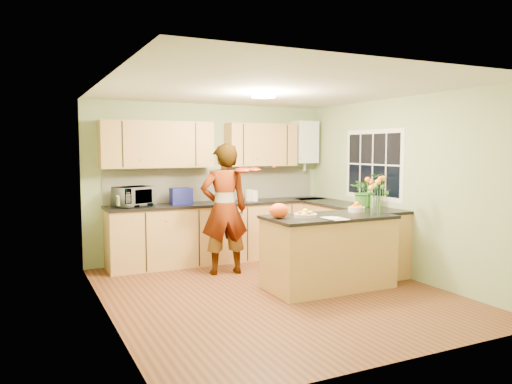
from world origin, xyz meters
name	(u,v)px	position (x,y,z in m)	size (l,w,h in m)	color
floor	(274,293)	(0.00, 0.00, 0.00)	(4.50, 4.50, 0.00)	#502A17
ceiling	(275,89)	(0.00, 0.00, 2.50)	(4.00, 4.50, 0.02)	silver
wall_back	(210,182)	(0.00, 2.25, 1.25)	(4.00, 0.02, 2.50)	#98B07E
wall_front	(402,215)	(0.00, -2.25, 1.25)	(4.00, 0.02, 2.50)	#98B07E
wall_left	(106,200)	(-2.00, 0.00, 1.25)	(0.02, 4.50, 2.50)	#98B07E
wall_right	(401,187)	(2.00, 0.00, 1.25)	(0.02, 4.50, 2.50)	#98B07E
back_counter	(223,231)	(0.10, 1.95, 0.47)	(3.64, 0.62, 0.94)	tan
right_counter	(346,234)	(1.70, 0.85, 0.47)	(0.62, 2.24, 0.94)	tan
splashback	(216,185)	(0.10, 2.23, 1.20)	(3.60, 0.02, 0.52)	white
upper_cabinets	(203,145)	(-0.18, 2.08, 1.85)	(3.20, 0.34, 0.70)	tan
boiler	(305,142)	(1.70, 2.09, 1.90)	(0.40, 0.30, 0.86)	white
window_right	(373,165)	(1.99, 0.60, 1.55)	(0.01, 1.30, 1.05)	white
light_switch	(118,201)	(-1.99, -0.60, 1.30)	(0.02, 0.09, 0.09)	white
ceiling_lamp	(263,95)	(0.00, 0.30, 2.46)	(0.30, 0.30, 0.07)	#FFEABF
peninsula_island	(328,251)	(0.74, -0.10, 0.47)	(1.64, 0.84, 0.94)	tan
fruit_dish	(305,214)	(0.39, -0.10, 0.98)	(0.29, 0.29, 0.10)	beige
orange_bowl	(357,208)	(1.29, 0.05, 0.99)	(0.22, 0.22, 0.13)	beige
flower_vase	(376,187)	(1.34, -0.28, 1.29)	(0.29, 0.29, 0.54)	silver
orange_bag	(279,211)	(0.04, -0.05, 1.03)	(0.25, 0.21, 0.19)	#F74F14
papers	(336,218)	(0.64, -0.40, 0.94)	(0.22, 0.29, 0.01)	silver
violinist	(224,209)	(-0.19, 1.16, 0.93)	(0.68, 0.45, 1.86)	#E3AE8B
violin	(243,170)	(0.01, 0.94, 1.49)	(0.59, 0.24, 0.12)	#4E0B04
microwave	(133,197)	(-1.30, 1.98, 1.09)	(0.53, 0.36, 0.29)	white
blue_box	(181,196)	(-0.59, 1.92, 1.07)	(0.31, 0.23, 0.25)	navy
kettle	(224,194)	(0.13, 1.93, 1.07)	(0.18, 0.18, 0.33)	silver
jar_cream	(249,195)	(0.56, 1.94, 1.03)	(0.12, 0.12, 0.19)	beige
jar_white	(255,196)	(0.64, 1.89, 1.03)	(0.11, 0.11, 0.17)	white
potted_plant	(365,190)	(1.70, 0.41, 1.19)	(0.44, 0.38, 0.49)	#347326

